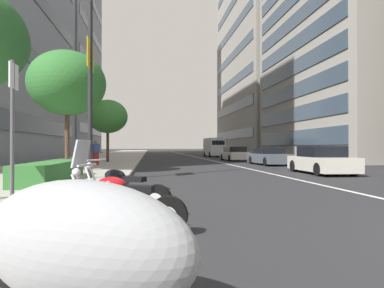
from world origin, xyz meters
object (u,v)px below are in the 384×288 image
at_px(motorcycle_second_in_row, 79,245).
at_px(parking_sign_by_curb, 13,125).
at_px(car_far_down_avenue, 234,154).
at_px(street_lamp_with_banners, 99,36).
at_px(motorcycle_far_end_row, 119,206).
at_px(motorcycle_under_tarp, 121,194).
at_px(delivery_van_ahead, 214,147).
at_px(pedestrian_on_plaza, 96,153).
at_px(street_tree_by_lamp_post, 108,117).
at_px(car_following_behind, 269,157).
at_px(street_tree_far_plaza, 67,83).
at_px(car_approaching_light, 321,161).

height_order(motorcycle_second_in_row, parking_sign_by_curb, parking_sign_by_curb).
distance_m(car_far_down_avenue, street_lamp_with_banners, 21.05).
bearing_deg(parking_sign_by_curb, motorcycle_far_end_row, -97.76).
relative_size(motorcycle_second_in_row, motorcycle_under_tarp, 1.06).
bearing_deg(delivery_van_ahead, pedestrian_on_plaza, 148.40).
bearing_deg(street_tree_by_lamp_post, car_following_behind, -105.38).
bearing_deg(parking_sign_by_curb, pedestrian_on_plaza, 4.85).
bearing_deg(street_tree_by_lamp_post, car_far_down_avenue, -70.28).
height_order(motorcycle_far_end_row, street_lamp_with_banners, street_lamp_with_banners).
height_order(car_following_behind, parking_sign_by_curb, parking_sign_by_curb).
bearing_deg(street_lamp_with_banners, motorcycle_second_in_row, -172.15).
relative_size(motorcycle_under_tarp, car_following_behind, 0.44).
bearing_deg(car_far_down_avenue, pedestrian_on_plaza, 124.96).
distance_m(motorcycle_under_tarp, pedestrian_on_plaza, 15.76).
xyz_separation_m(motorcycle_far_end_row, street_tree_far_plaza, (11.48, 3.57, 4.04)).
bearing_deg(car_approaching_light, parking_sign_by_curb, 134.95).
distance_m(car_approaching_light, street_tree_far_plaza, 13.23).
relative_size(motorcycle_second_in_row, street_tree_far_plaza, 0.35).
height_order(motorcycle_second_in_row, delivery_van_ahead, delivery_van_ahead).
height_order(motorcycle_far_end_row, car_approaching_light, motorcycle_far_end_row).
relative_size(motorcycle_under_tarp, street_tree_far_plaza, 0.33).
relative_size(motorcycle_second_in_row, delivery_van_ahead, 0.41).
distance_m(motorcycle_under_tarp, car_far_down_avenue, 25.64).
distance_m(motorcycle_second_in_row, street_lamp_with_banners, 11.59).
bearing_deg(street_tree_by_lamp_post, motorcycle_under_tarp, -172.09).
relative_size(car_approaching_light, street_lamp_with_banners, 0.46).
bearing_deg(street_tree_far_plaza, car_approaching_light, -95.77).
relative_size(delivery_van_ahead, street_tree_far_plaza, 0.86).
bearing_deg(motorcycle_far_end_row, pedestrian_on_plaza, -63.83).
height_order(motorcycle_far_end_row, parking_sign_by_curb, parking_sign_by_curb).
xyz_separation_m(motorcycle_far_end_row, street_lamp_with_banners, (7.76, 1.49, 5.21)).
bearing_deg(motorcycle_second_in_row, delivery_van_ahead, -71.84).
distance_m(motorcycle_under_tarp, car_approaching_light, 12.65).
relative_size(car_following_behind, parking_sign_by_curb, 1.76).
relative_size(car_far_down_avenue, pedestrian_on_plaza, 2.70).
xyz_separation_m(motorcycle_far_end_row, pedestrian_on_plaza, (16.90, 3.07, 0.54)).
bearing_deg(pedestrian_on_plaza, motorcycle_second_in_row, -33.36).
bearing_deg(delivery_van_ahead, street_tree_by_lamp_post, 142.52).
bearing_deg(motorcycle_far_end_row, car_far_down_avenue, -92.72).
height_order(delivery_van_ahead, pedestrian_on_plaza, delivery_van_ahead).
bearing_deg(car_far_down_avenue, street_tree_by_lamp_post, 108.12).
bearing_deg(pedestrian_on_plaza, parking_sign_by_curb, -37.28).
bearing_deg(pedestrian_on_plaza, car_following_behind, 53.44).
relative_size(motorcycle_far_end_row, street_lamp_with_banners, 0.22).
bearing_deg(motorcycle_second_in_row, street_tree_by_lamp_post, -52.50).
bearing_deg(car_approaching_light, car_following_behind, 0.22).
xyz_separation_m(motorcycle_second_in_row, car_following_behind, (20.68, -9.32, 0.00)).
bearing_deg(street_tree_by_lamp_post, motorcycle_second_in_row, -173.32).
distance_m(motorcycle_far_end_row, parking_sign_by_curb, 2.09).
bearing_deg(parking_sign_by_curb, street_tree_far_plaza, 9.66).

